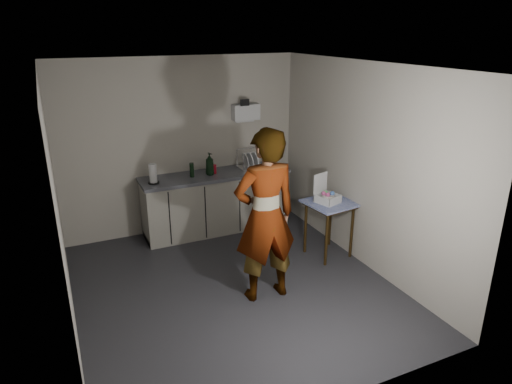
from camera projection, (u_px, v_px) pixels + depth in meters
name	position (u px, v px, depth m)	size (l,w,h in m)	color
ground	(234.00, 288.00, 5.52)	(4.00, 4.00, 0.00)	#2A292F
wall_back	(182.00, 146.00, 6.78)	(3.60, 0.02, 2.60)	beige
wall_right	(363.00, 167.00, 5.78)	(0.02, 4.00, 2.60)	beige
wall_left	(59.00, 212.00, 4.37)	(0.02, 4.00, 2.60)	beige
ceiling	(230.00, 66.00, 4.64)	(3.60, 4.00, 0.01)	silver
kitchen_counter	(216.00, 203.00, 6.98)	(2.24, 0.62, 0.91)	black
wall_shelf	(246.00, 112.00, 6.96)	(0.42, 0.18, 0.37)	white
side_table	(330.00, 209.00, 6.11)	(0.67, 0.67, 0.78)	#33210B
standing_man	(265.00, 216.00, 5.04)	(0.73, 0.48, 2.00)	#B2A593
soap_bottle	(210.00, 164.00, 6.70)	(0.13, 0.13, 0.33)	black
soda_can	(214.00, 169.00, 6.80)	(0.07, 0.07, 0.13)	red
dark_bottle	(192.00, 170.00, 6.62)	(0.06, 0.06, 0.21)	black
paper_towel	(153.00, 174.00, 6.35)	(0.16, 0.16, 0.28)	black
dish_rack	(251.00, 164.00, 7.08)	(0.41, 0.31, 0.29)	silver
bakery_box	(327.00, 196.00, 6.05)	(0.34, 0.35, 0.38)	white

